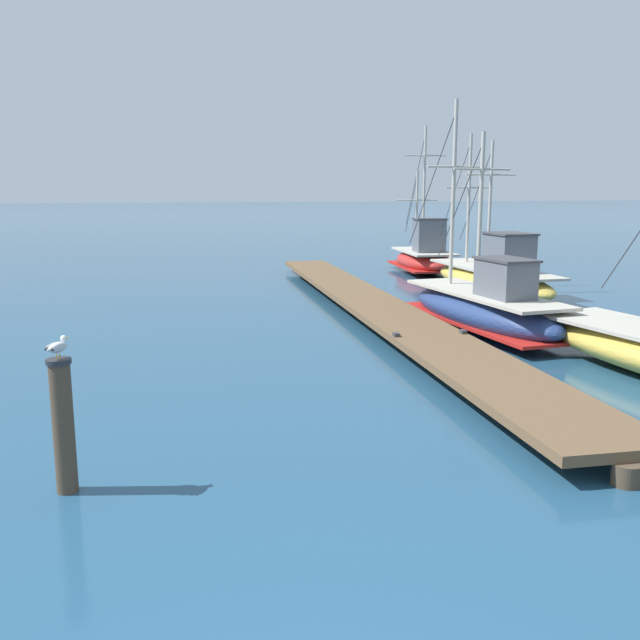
{
  "coord_description": "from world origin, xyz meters",
  "views": [
    {
      "loc": [
        -0.72,
        -2.8,
        3.69
      ],
      "look_at": [
        2.36,
        8.78,
        1.4
      ],
      "focal_mm": 38.33,
      "sensor_mm": 36.0,
      "label": 1
    }
  ],
  "objects_px": {
    "fishing_boat_0": "(493,276)",
    "mooring_piling": "(63,423)",
    "perched_seagull": "(57,347)",
    "fishing_boat_2": "(424,257)",
    "fishing_boat_3": "(484,308)"
  },
  "relations": [
    {
      "from": "fishing_boat_0",
      "to": "fishing_boat_2",
      "type": "height_order",
      "value": "fishing_boat_2"
    },
    {
      "from": "perched_seagull",
      "to": "fishing_boat_2",
      "type": "bearing_deg",
      "value": 56.1
    },
    {
      "from": "fishing_boat_0",
      "to": "fishing_boat_3",
      "type": "distance_m",
      "value": 6.74
    },
    {
      "from": "fishing_boat_3",
      "to": "fishing_boat_0",
      "type": "bearing_deg",
      "value": 59.07
    },
    {
      "from": "fishing_boat_2",
      "to": "fishing_boat_3",
      "type": "bearing_deg",
      "value": -106.63
    },
    {
      "from": "fishing_boat_0",
      "to": "fishing_boat_3",
      "type": "bearing_deg",
      "value": -120.93
    },
    {
      "from": "fishing_boat_0",
      "to": "mooring_piling",
      "type": "height_order",
      "value": "fishing_boat_0"
    },
    {
      "from": "mooring_piling",
      "to": "perched_seagull",
      "type": "relative_size",
      "value": 5.05
    },
    {
      "from": "fishing_boat_3",
      "to": "mooring_piling",
      "type": "xyz_separation_m",
      "value": [
        -9.69,
        -7.45,
        0.24
      ]
    },
    {
      "from": "fishing_boat_0",
      "to": "mooring_piling",
      "type": "distance_m",
      "value": 18.66
    },
    {
      "from": "fishing_boat_0",
      "to": "fishing_boat_3",
      "type": "xyz_separation_m",
      "value": [
        -3.46,
        -5.78,
        -0.02
      ]
    },
    {
      "from": "fishing_boat_2",
      "to": "perched_seagull",
      "type": "relative_size",
      "value": 19.21
    },
    {
      "from": "fishing_boat_0",
      "to": "mooring_piling",
      "type": "xyz_separation_m",
      "value": [
        -13.15,
        -13.23,
        0.22
      ]
    },
    {
      "from": "fishing_boat_3",
      "to": "perched_seagull",
      "type": "height_order",
      "value": "fishing_boat_3"
    },
    {
      "from": "fishing_boat_0",
      "to": "fishing_boat_2",
      "type": "xyz_separation_m",
      "value": [
        0.28,
        6.77,
        0.03
      ]
    }
  ]
}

